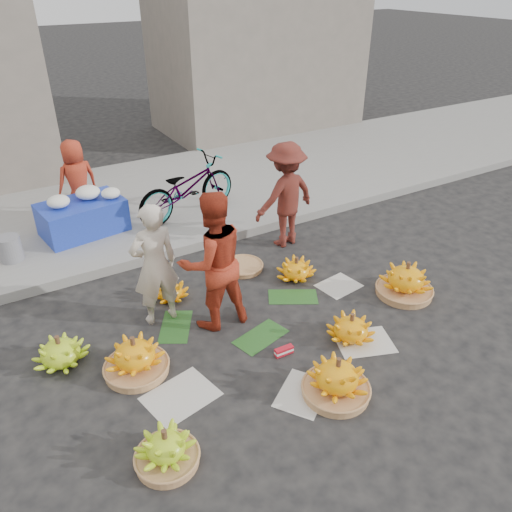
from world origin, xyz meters
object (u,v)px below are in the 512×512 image
banana_bunch_0 (135,357)px  bicycle (187,188)px  flower_table (83,215)px  vendor_cream (155,265)px  banana_bunch_4 (406,280)px

banana_bunch_0 → bicycle: 3.76m
flower_table → vendor_cream: bearing=-92.9°
banana_bunch_0 → bicycle: (2.01, 3.15, 0.42)m
banana_bunch_4 → vendor_cream: bearing=159.2°
bicycle → vendor_cream: bearing=136.0°
banana_bunch_0 → flower_table: bearing=84.7°
banana_bunch_0 → banana_bunch_4: size_ratio=0.98×
vendor_cream → flower_table: vendor_cream is taller
banana_bunch_0 → banana_bunch_4: bearing=-6.1°
bicycle → banana_bunch_0: bearing=134.6°
vendor_cream → banana_bunch_4: bearing=158.7°
flower_table → bicycle: size_ratio=0.71×
vendor_cream → bicycle: vendor_cream is taller
banana_bunch_0 → vendor_cream: (0.57, 0.76, 0.58)m
flower_table → bicycle: bicycle is taller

